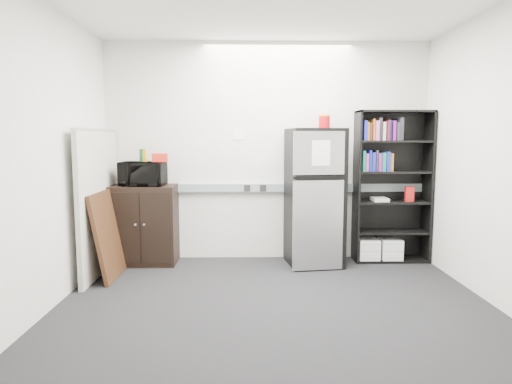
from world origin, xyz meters
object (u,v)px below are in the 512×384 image
(cabinet, at_px, (145,225))
(cubicle_partition, at_px, (99,202))
(microwave, at_px, (143,174))
(bookshelf, at_px, (390,183))
(refrigerator, at_px, (314,197))

(cabinet, bearing_deg, cubicle_partition, -133.91)
(cabinet, bearing_deg, microwave, -90.00)
(microwave, bearing_deg, cubicle_partition, -131.28)
(microwave, bearing_deg, bookshelf, 5.30)
(cubicle_partition, bearing_deg, bookshelf, 8.13)
(bookshelf, relative_size, refrigerator, 1.13)
(cubicle_partition, xyz_separation_m, cabinet, (0.41, 0.42, -0.33))
(microwave, height_order, refrigerator, refrigerator)
(microwave, bearing_deg, refrigerator, 1.95)
(cabinet, distance_m, refrigerator, 2.08)
(refrigerator, bearing_deg, cabinet, 169.99)
(cabinet, bearing_deg, refrigerator, -2.24)
(cabinet, xyz_separation_m, microwave, (0.00, -0.02, 0.62))
(bookshelf, height_order, microwave, bookshelf)
(bookshelf, distance_m, microwave, 3.01)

